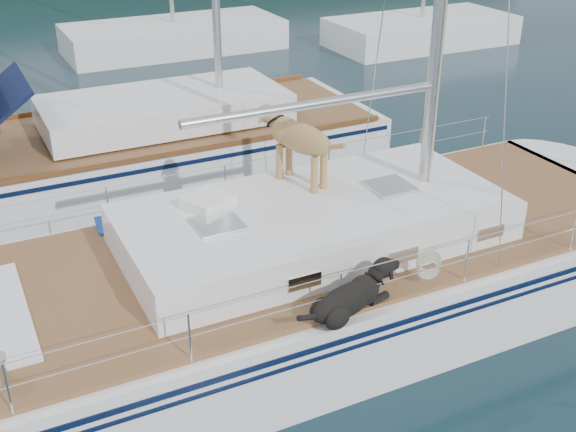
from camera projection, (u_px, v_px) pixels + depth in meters
ground at (263, 330)px, 10.20m from camera, size 120.00×120.00×0.00m
main_sailboat at (268, 287)px, 9.93m from camera, size 12.00×4.01×14.01m
neighbor_sailboat at (115, 156)px, 14.39m from camera, size 11.00×3.50×13.30m
bg_boat_center at (174, 37)px, 24.38m from camera, size 7.20×3.00×11.65m
bg_boat_east at (421, 31)px, 25.14m from camera, size 6.40×3.00×11.65m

